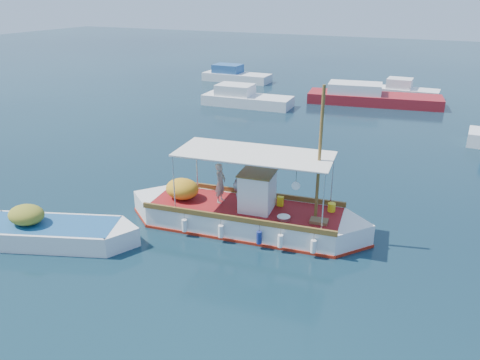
% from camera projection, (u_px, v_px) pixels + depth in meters
% --- Properties ---
extents(ground, '(160.00, 160.00, 0.00)m').
position_uv_depth(ground, '(253.00, 227.00, 17.99)').
color(ground, black).
rests_on(ground, ground).
extents(fishing_caique, '(9.48, 3.31, 5.82)m').
position_uv_depth(fishing_caique, '(243.00, 215.00, 17.79)').
color(fishing_caique, white).
rests_on(fishing_caique, ground).
extents(dinghy, '(6.17, 3.32, 1.60)m').
position_uv_depth(dinghy, '(50.00, 234.00, 16.82)').
color(dinghy, white).
rests_on(dinghy, ground).
extents(bg_boat_nw, '(7.08, 2.79, 1.80)m').
position_uv_depth(bg_boat_nw, '(245.00, 99.00, 36.66)').
color(bg_boat_nw, silver).
rests_on(bg_boat_nw, ground).
extents(bg_boat_n, '(10.55, 4.27, 1.80)m').
position_uv_depth(bg_boat_n, '(370.00, 98.00, 37.17)').
color(bg_boat_n, maroon).
rests_on(bg_boat_n, ground).
extents(bg_boat_far_w, '(6.71, 2.32, 1.80)m').
position_uv_depth(bg_boat_far_w, '(235.00, 76.00, 46.40)').
color(bg_boat_far_w, silver).
rests_on(bg_boat_far_w, ground).
extents(bg_boat_far_n, '(4.95, 2.04, 1.80)m').
position_uv_depth(bg_boat_far_n, '(406.00, 92.00, 39.19)').
color(bg_boat_far_n, silver).
rests_on(bg_boat_far_n, ground).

